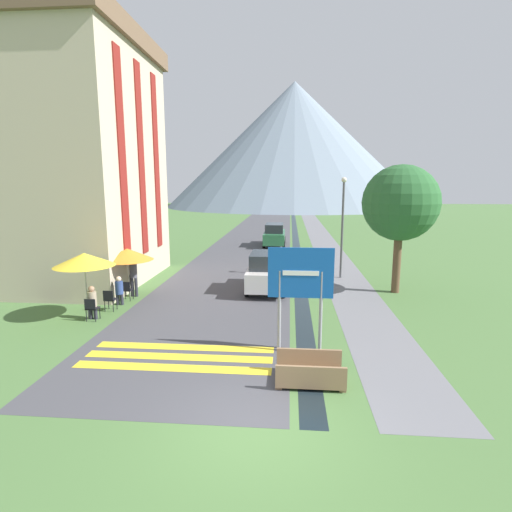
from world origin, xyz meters
TOP-DOWN VIEW (x-y plane):
  - ground_plane at (0.00, 20.00)m, footprint 160.00×160.00m
  - road at (-2.50, 30.00)m, footprint 6.40×60.00m
  - footpath at (3.60, 30.00)m, footprint 2.20×60.00m
  - drainage_channel at (1.20, 30.00)m, footprint 0.60×60.00m
  - crosswalk_marking at (-2.50, 3.20)m, footprint 5.44×1.84m
  - mountain_distant at (1.35, 86.79)m, footprint 57.61×57.61m
  - hotel_building at (-9.39, 12.00)m, footprint 6.01×8.68m
  - road_sign at (0.98, 3.91)m, footprint 1.90×0.11m
  - footbridge at (1.20, 2.06)m, footprint 1.70×1.10m
  - parked_car_near at (-0.40, 10.78)m, footprint 1.78×3.85m
  - parked_car_far at (-0.57, 24.73)m, footprint 1.74×4.54m
  - cafe_chair_middle at (-6.27, 8.60)m, footprint 0.40×0.40m
  - cafe_chair_near_left at (-6.36, 7.15)m, footprint 0.40×0.40m
  - cafe_chair_far_right at (-6.72, 9.81)m, footprint 0.40×0.40m
  - cafe_chair_nearest at (-6.50, 5.99)m, footprint 0.40×0.40m
  - cafe_umbrella_front_yellow at (-6.79, 6.28)m, footprint 2.17×2.17m
  - cafe_umbrella_middle_orange at (-6.39, 9.18)m, footprint 2.21×2.21m
  - person_seated_near at (-6.57, 6.20)m, footprint 0.32×0.32m
  - person_seated_far at (-6.33, 8.01)m, footprint 0.32×0.32m
  - person_standing_terrace at (-6.21, 9.28)m, footprint 0.32×0.32m
  - streetlamp at (3.40, 13.76)m, footprint 0.28×0.28m
  - tree_by_path at (5.55, 10.97)m, footprint 3.38×3.38m

SIDE VIEW (x-z plane):
  - ground_plane at x=0.00m, z-range 0.00..0.00m
  - drainage_channel at x=1.20m, z-range 0.00..0.00m
  - road at x=-2.50m, z-range 0.00..0.01m
  - footpath at x=3.60m, z-range 0.00..0.01m
  - crosswalk_marking at x=-2.50m, z-range 0.00..0.01m
  - footbridge at x=1.20m, z-range -0.10..0.55m
  - cafe_chair_middle at x=-6.27m, z-range 0.09..0.94m
  - cafe_chair_near_left at x=-6.36m, z-range 0.09..0.94m
  - cafe_chair_far_right at x=-6.72m, z-range 0.09..0.94m
  - cafe_chair_nearest at x=-6.50m, z-range 0.09..0.94m
  - person_seated_far at x=-6.33m, z-range 0.06..1.27m
  - person_seated_near at x=-6.57m, z-range 0.07..1.32m
  - parked_car_near at x=-0.40m, z-range 0.00..1.82m
  - parked_car_far at x=-0.57m, z-range 0.00..1.82m
  - person_standing_terrace at x=-6.21m, z-range 0.13..1.80m
  - cafe_umbrella_middle_orange at x=-6.39m, z-range 0.83..3.00m
  - road_sign at x=0.98m, z-range 0.53..3.67m
  - cafe_umbrella_front_yellow at x=-6.79m, z-range 0.99..3.45m
  - streetlamp at x=3.40m, z-range 0.48..5.78m
  - tree_by_path at x=5.55m, z-range 1.18..6.98m
  - hotel_building at x=-9.39m, z-range 0.44..12.58m
  - mountain_distant at x=1.35m, z-range 0.00..27.54m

